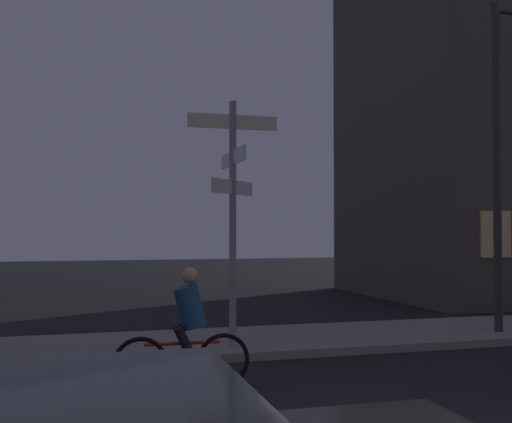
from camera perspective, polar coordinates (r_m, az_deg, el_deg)
The scene contains 4 objects.
sidewalk_kerb at distance 11.58m, azimuth -0.25°, elevation -11.82°, with size 40.00×2.67×0.14m, color gray.
signpost at distance 10.49m, azimuth -2.14°, elevation 1.15°, with size 1.55×1.65×4.14m.
street_lamp at distance 13.19m, azimuth 21.69°, elevation 6.14°, with size 1.32×0.28×6.43m.
cyclist at distance 8.41m, azimuth -6.40°, elevation -10.96°, with size 1.82×0.33×1.61m.
Camera 1 is at (-3.04, -5.08, 2.09)m, focal length 43.69 mm.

